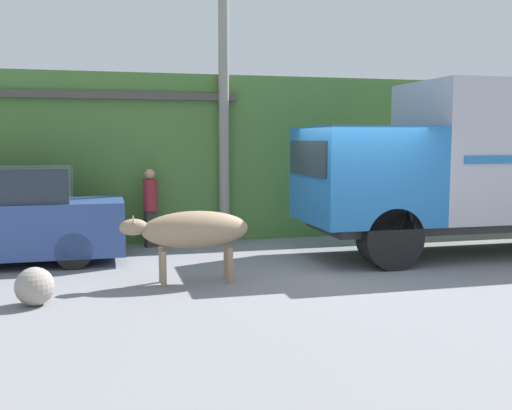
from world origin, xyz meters
The scene contains 8 objects.
ground_plane centered at (0.00, 0.00, 0.00)m, with size 60.00×60.00×0.00m, color gray.
hillside_embankment centered at (0.00, 6.11, 1.86)m, with size 32.00×5.20×3.73m.
building_backdrop centered at (-4.13, 4.73, 1.67)m, with size 5.71×2.70×3.31m.
cargo_truck centered at (3.47, 0.71, 1.86)m, with size 7.51×2.33×3.40m.
brown_cow centered at (-2.83, -0.36, 0.85)m, with size 2.05×0.60×1.16m.
pedestrian_on_hill centered at (-3.23, 3.09, 0.94)m, with size 0.39×0.39×1.68m.
utility_pole centered at (-1.57, 3.35, 3.53)m, with size 0.90×0.23×6.83m.
roadside_rock centered at (-5.15, -1.13, 0.27)m, with size 0.54×0.54×0.54m.
Camera 1 is at (-4.19, -9.74, 2.29)m, focal length 42.00 mm.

